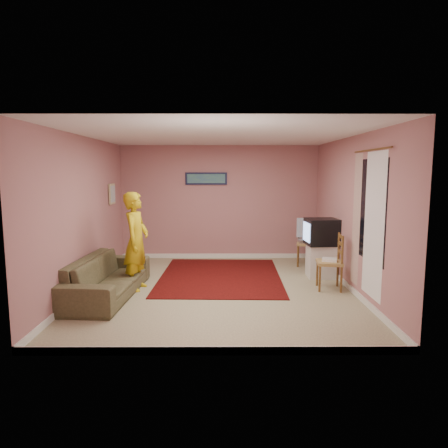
{
  "coord_description": "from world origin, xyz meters",
  "views": [
    {
      "loc": [
        0.07,
        -6.68,
        2.02
      ],
      "look_at": [
        0.1,
        0.6,
        1.05
      ],
      "focal_mm": 32.0,
      "sensor_mm": 36.0,
      "label": 1
    }
  ],
  "objects_px": {
    "crt_tv": "(321,232)",
    "person": "(136,241)",
    "chair_a": "(308,238)",
    "sofa": "(107,277)",
    "chair_b": "(330,256)",
    "tv_cabinet": "(321,261)"
  },
  "relations": [
    {
      "from": "crt_tv",
      "to": "person",
      "type": "distance_m",
      "value": 3.43
    },
    {
      "from": "chair_b",
      "to": "crt_tv",
      "type": "bearing_deg",
      "value": -176.35
    },
    {
      "from": "crt_tv",
      "to": "tv_cabinet",
      "type": "bearing_deg",
      "value": 0.0
    },
    {
      "from": "chair_b",
      "to": "person",
      "type": "bearing_deg",
      "value": -83.69
    },
    {
      "from": "chair_a",
      "to": "tv_cabinet",
      "type": "bearing_deg",
      "value": -74.58
    },
    {
      "from": "tv_cabinet",
      "to": "chair_b",
      "type": "height_order",
      "value": "chair_b"
    },
    {
      "from": "tv_cabinet",
      "to": "chair_b",
      "type": "bearing_deg",
      "value": -93.62
    },
    {
      "from": "tv_cabinet",
      "to": "sofa",
      "type": "distance_m",
      "value": 3.92
    },
    {
      "from": "person",
      "to": "tv_cabinet",
      "type": "bearing_deg",
      "value": -68.94
    },
    {
      "from": "tv_cabinet",
      "to": "chair_b",
      "type": "distance_m",
      "value": 0.83
    },
    {
      "from": "person",
      "to": "chair_b",
      "type": "bearing_deg",
      "value": -82.16
    },
    {
      "from": "chair_a",
      "to": "sofa",
      "type": "xyz_separation_m",
      "value": [
        -3.69,
        -2.11,
        -0.28
      ]
    },
    {
      "from": "crt_tv",
      "to": "sofa",
      "type": "bearing_deg",
      "value": -167.25
    },
    {
      "from": "crt_tv",
      "to": "person",
      "type": "relative_size",
      "value": 0.37
    },
    {
      "from": "person",
      "to": "chair_a",
      "type": "bearing_deg",
      "value": -54.16
    },
    {
      "from": "chair_b",
      "to": "sofa",
      "type": "bearing_deg",
      "value": -77.53
    },
    {
      "from": "sofa",
      "to": "crt_tv",
      "type": "bearing_deg",
      "value": -69.35
    },
    {
      "from": "sofa",
      "to": "person",
      "type": "distance_m",
      "value": 0.76
    },
    {
      "from": "chair_a",
      "to": "sofa",
      "type": "bearing_deg",
      "value": -138.26
    },
    {
      "from": "tv_cabinet",
      "to": "chair_a",
      "type": "distance_m",
      "value": 1.0
    },
    {
      "from": "tv_cabinet",
      "to": "sofa",
      "type": "bearing_deg",
      "value": -162.97
    },
    {
      "from": "chair_b",
      "to": "sofa",
      "type": "distance_m",
      "value": 3.73
    }
  ]
}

